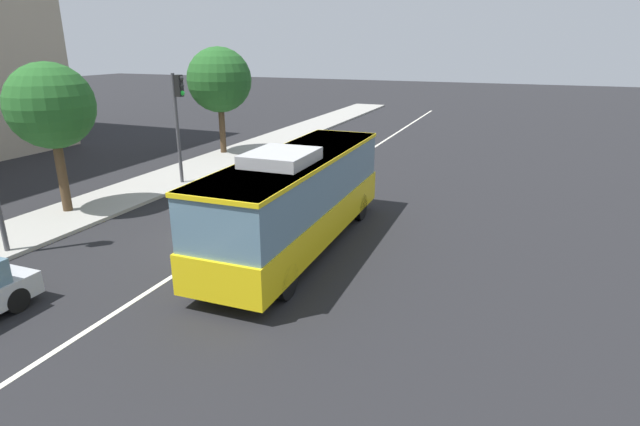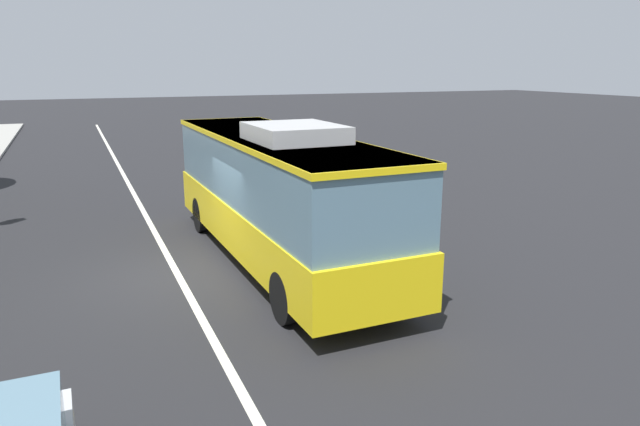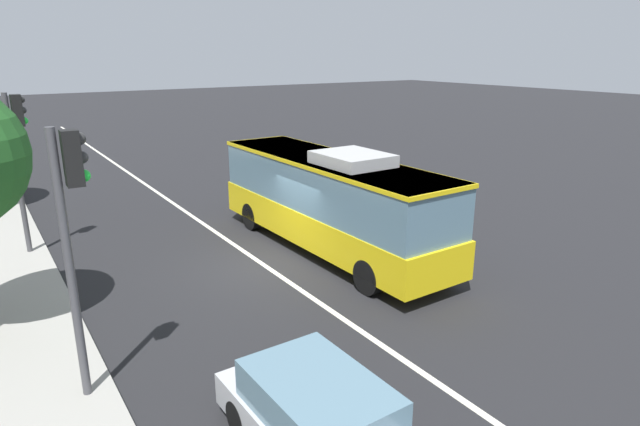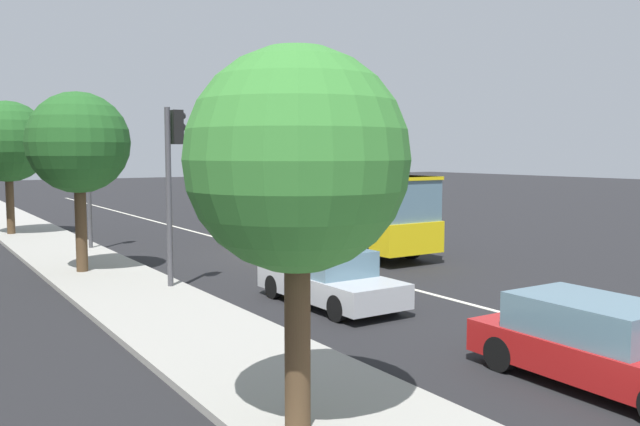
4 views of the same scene
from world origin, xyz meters
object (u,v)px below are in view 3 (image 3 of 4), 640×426
Objects in this scene: traffic_light_near_corner at (18,146)px; traffic_light_mid_block at (73,221)px; transit_bus at (329,198)px; sedan_silver at (324,426)px.

traffic_light_mid_block is (-9.10, -0.01, 0.00)m from traffic_light_near_corner.
transit_bus is 9.39m from traffic_light_mid_block.
sedan_silver is at bearing 144.00° from transit_bus.
transit_bus is 9.80m from sedan_silver.
sedan_silver is (-7.99, 5.57, -1.09)m from transit_bus.
traffic_light_near_corner is 9.10m from traffic_light_mid_block.
traffic_light_mid_block is (3.87, 2.68, 2.84)m from sedan_silver.
transit_bus is 2.22× the size of sedan_silver.
traffic_light_near_corner is (12.97, 2.69, 2.84)m from sedan_silver.
traffic_light_mid_block is at bearing 115.41° from transit_bus.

